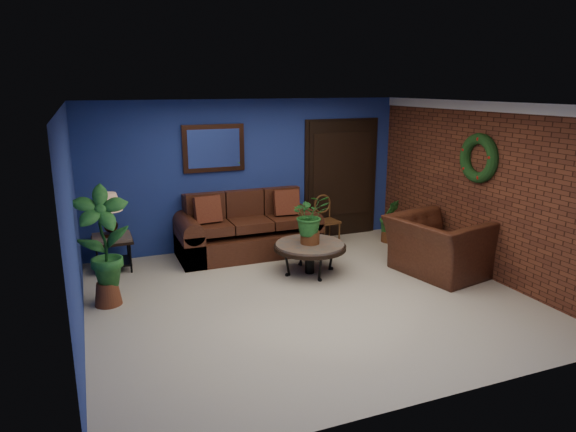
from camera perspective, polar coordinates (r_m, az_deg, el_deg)
name	(u,v)px	position (r m, az deg, el deg)	size (l,w,h in m)	color
floor	(307,297)	(6.86, 2.17, -9.02)	(5.50, 5.50, 0.00)	beige
wall_back	(249,174)	(8.76, -4.38, 4.66)	(5.50, 0.04, 2.50)	navy
wall_left	(73,227)	(5.94, -22.78, -1.12)	(0.04, 5.00, 2.50)	navy
wall_right_brick	(481,189)	(7.97, 20.70, 2.79)	(0.04, 5.00, 2.50)	brown
ceiling	(309,104)	(6.30, 2.39, 12.35)	(5.50, 5.00, 0.02)	silver
crown_molding	(488,106)	(7.81, 21.30, 11.28)	(0.03, 5.00, 0.14)	white
wall_mirror	(214,148)	(8.50, -8.25, 7.46)	(1.02, 0.06, 0.77)	#442312
closet_door	(341,179)	(9.43, 5.92, 4.08)	(1.44, 0.06, 2.18)	black
wreath	(479,158)	(7.89, 20.42, 6.04)	(0.72, 0.72, 0.16)	black
sofa	(247,233)	(8.53, -4.59, -1.91)	(2.29, 0.99, 1.03)	#472214
coffee_table	(310,247)	(7.58, 2.45, -3.46)	(1.07, 1.07, 0.46)	#4F4B45
end_table	(112,244)	(8.14, -18.94, -2.96)	(0.58, 0.58, 0.53)	#4F4B45
table_lamp	(109,209)	(8.01, -19.24, 0.70)	(0.38, 0.38, 0.63)	#442312
side_chair	(325,216)	(9.03, 4.16, -0.02)	(0.41, 0.41, 0.86)	brown
armchair	(439,246)	(7.86, 16.40, -3.22)	(1.31, 1.14, 0.85)	#472214
coffee_plant	(310,217)	(7.45, 2.48, -0.07)	(0.60, 0.54, 0.74)	#5D3117
floor_plant	(389,220)	(9.26, 11.19, -0.47)	(0.40, 0.35, 0.77)	#5D3117
tall_plant	(103,242)	(6.76, -19.85, -2.74)	(0.69, 0.48, 1.53)	brown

